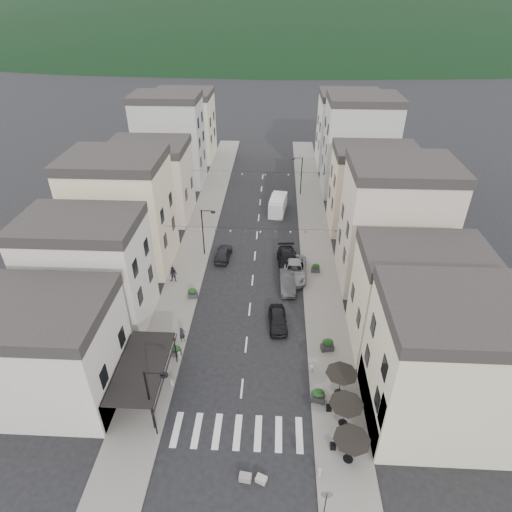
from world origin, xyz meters
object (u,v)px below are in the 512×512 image
(delivery_van, at_px, (278,204))
(parked_car_e, at_px, (223,253))
(pedestrian_b, at_px, (174,274))
(parked_car_c, at_px, (294,270))
(parked_car_d, at_px, (288,261))
(parked_car_a, at_px, (278,320))
(parked_car_b, at_px, (287,282))
(pedestrian_a, at_px, (182,335))

(delivery_van, bearing_deg, parked_car_e, -109.21)
(parked_car_e, relative_size, pedestrian_b, 2.21)
(parked_car_c, height_order, parked_car_d, parked_car_d)
(parked_car_c, distance_m, parked_car_e, 8.90)
(parked_car_c, distance_m, delivery_van, 15.89)
(parked_car_a, distance_m, pedestrian_b, 13.09)
(parked_car_b, relative_size, pedestrian_b, 2.41)
(parked_car_a, distance_m, parked_car_c, 8.57)
(parked_car_b, height_order, parked_car_d, parked_car_d)
(parked_car_b, distance_m, pedestrian_b, 12.36)
(pedestrian_a, bearing_deg, parked_car_e, 46.65)
(parked_car_a, relative_size, parked_car_d, 0.75)
(parked_car_c, bearing_deg, parked_car_e, 161.93)
(parked_car_e, relative_size, pedestrian_a, 2.69)
(parked_car_b, xyz_separation_m, delivery_van, (-1.17, 18.08, 0.47))
(parked_car_e, height_order, delivery_van, delivery_van)
(parked_car_a, relative_size, pedestrian_b, 2.27)
(parked_car_b, xyz_separation_m, pedestrian_a, (-9.61, -8.70, 0.15))
(parked_car_a, bearing_deg, parked_car_b, 76.63)
(parked_car_e, bearing_deg, pedestrian_a, 85.98)
(parked_car_d, height_order, parked_car_e, parked_car_d)
(parked_car_d, relative_size, parked_car_e, 1.37)
(parked_car_c, height_order, pedestrian_b, pedestrian_b)
(parked_car_b, bearing_deg, pedestrian_a, -140.63)
(parked_car_d, xyz_separation_m, pedestrian_b, (-12.44, -3.71, 0.23))
(parked_car_d, xyz_separation_m, pedestrian_a, (-9.70, -12.82, 0.07))
(parked_car_a, relative_size, parked_car_b, 0.94)
(parked_car_d, bearing_deg, parked_car_c, -73.08)
(parked_car_b, height_order, parked_car_c, parked_car_c)
(parked_car_b, distance_m, delivery_van, 18.13)
(parked_car_a, height_order, pedestrian_b, pedestrian_b)
(parked_car_a, distance_m, delivery_van, 24.15)
(pedestrian_b, bearing_deg, parked_car_b, 2.51)
(parked_car_d, bearing_deg, delivery_van, 90.63)
(parked_car_a, distance_m, parked_car_b, 6.14)
(parked_car_a, relative_size, delivery_van, 0.79)
(parked_car_e, bearing_deg, parked_car_b, 148.16)
(delivery_van, bearing_deg, pedestrian_b, -114.73)
(parked_car_c, relative_size, pedestrian_a, 3.73)
(parked_car_e, distance_m, pedestrian_b, 7.02)
(parked_car_a, relative_size, pedestrian_a, 2.76)
(pedestrian_a, bearing_deg, pedestrian_b, 71.74)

